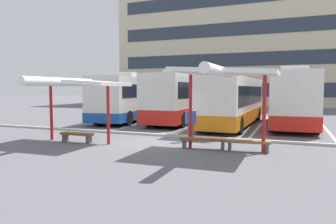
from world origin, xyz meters
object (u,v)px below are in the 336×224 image
Objects in this scene: bench_0 at (77,135)px; bench_1 at (203,141)px; waiting_shelter_0 at (74,83)px; waiting_passenger_0 at (191,121)px; bench_2 at (248,143)px; waiting_shelter_1 at (225,74)px; coach_bus_1 at (184,98)px; coach_bus_2 at (234,101)px; coach_bus_3 at (293,99)px; coach_bus_0 at (135,98)px.

bench_0 is 5.87m from bench_1.
waiting_shelter_0 reaches higher than waiting_passenger_0.
waiting_shelter_1 is at bearing -161.12° from bench_2.
coach_bus_1 is 11.82m from bench_2.
coach_bus_2 is at bearing 91.87° from bench_1.
waiting_shelter_1 reaches higher than waiting_shelter_0.
coach_bus_3 is at bearing 48.60° from bench_0.
coach_bus_3 is at bearing 70.80° from bench_1.
bench_2 is (7.62, 0.86, -2.39)m from waiting_shelter_0.
coach_bus_0 is 11.23m from waiting_passenger_0.
waiting_shelter_0 is (-9.23, -10.57, 0.94)m from coach_bus_3.
coach_bus_0 is 11.16m from waiting_shelter_0.
coach_bus_0 is 2.58× the size of waiting_shelter_0.
waiting_shelter_0 is at bearing -173.54° from bench_2.
coach_bus_0 reaches higher than bench_0.
bench_2 is at bearing -27.96° from waiting_passenger_0.
waiting_shelter_1 reaches higher than waiting_passenger_0.
waiting_shelter_0 is 0.93× the size of waiting_shelter_1.
coach_bus_3 reaches higher than coach_bus_1.
coach_bus_3 reaches higher than bench_2.
coach_bus_1 is 2.45× the size of waiting_shelter_0.
coach_bus_3 is 10.45m from bench_1.
waiting_shelter_0 is 2.81× the size of bench_0.
coach_bus_1 reaches higher than bench_0.
waiting_shelter_0 is 2.35× the size of bench_1.
waiting_shelter_0 is (-1.56, -10.90, 0.97)m from coach_bus_1.
coach_bus_1 reaches higher than coach_bus_0.
waiting_shelter_0 is at bearing -131.11° from coach_bus_3.
coach_bus_0 is 13.15m from bench_1.
coach_bus_0 is at bearing 178.88° from coach_bus_3.
bench_1 is 1.17× the size of waiting_passenger_0.
coach_bus_1 is 11.64m from waiting_shelter_1.
bench_0 is 0.33× the size of waiting_shelter_1.
waiting_shelter_1 is 2.79× the size of bench_2.
coach_bus_0 is at bearing 132.29° from waiting_shelter_1.
coach_bus_2 is 5.94× the size of bench_1.
bench_2 is (7.62, 0.76, 0.00)m from bench_0.
bench_2 is (10.22, -9.94, -1.39)m from coach_bus_0.
waiting_shelter_0 is 2.75× the size of waiting_passenger_0.
coach_bus_0 is 6.07× the size of bench_1.
coach_bus_2 reaches higher than waiting_shelter_1.
waiting_shelter_1 is at bearing -63.46° from coach_bus_1.
coach_bus_2 is 2.35× the size of waiting_shelter_1.
bench_1 is (5.82, 0.69, 0.01)m from bench_0.
coach_bus_2 is 3.83m from coach_bus_3.
waiting_shelter_0 is 2.59× the size of bench_2.
coach_bus_3 reaches higher than bench_0.
bench_1 is (5.82, 0.80, -2.39)m from waiting_shelter_0.
bench_1 is at bearing -177.96° from bench_2.
bench_1 is 1.99m from waiting_passenger_0.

